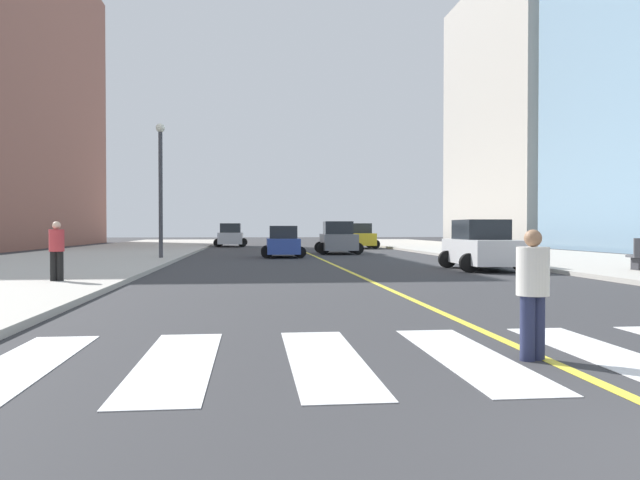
{
  "coord_description": "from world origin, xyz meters",
  "views": [
    {
      "loc": [
        -3.59,
        -3.69,
        1.62
      ],
      "look_at": [
        0.76,
        36.73,
        0.86
      ],
      "focal_mm": 35.57,
      "sensor_mm": 36.0,
      "label": 1
    }
  ],
  "objects": [
    {
      "name": "crosswalk_paint",
      "position": [
        0.0,
        4.0,
        0.01
      ],
      "size": [
        13.5,
        4.0,
        0.01
      ],
      "color": "silver",
      "rests_on": "ground"
    },
    {
      "name": "pedestrian_crossing",
      "position": [
        -0.18,
        3.71,
        0.88
      ],
      "size": [
        0.4,
        0.4,
        1.6
      ],
      "rotation": [
        0.0,
        0.0,
        0.38
      ],
      "color": "#232847",
      "rests_on": "ground"
    },
    {
      "name": "car_blue_fifth",
      "position": [
        -1.88,
        31.48,
        0.82
      ],
      "size": [
        2.47,
        3.93,
        1.75
      ],
      "rotation": [
        0.0,
        0.0,
        -0.01
      ],
      "color": "#2D479E",
      "rests_on": "ground"
    },
    {
      "name": "sidewalk_kerb_west",
      "position": [
        -12.2,
        20.0,
        0.07
      ],
      "size": [
        10.0,
        120.0,
        0.15
      ],
      "primitive_type": "cube",
      "color": "#B2ADA3",
      "rests_on": "ground"
    },
    {
      "name": "car_yellow_second",
      "position": [
        5.04,
        46.63,
        0.94
      ],
      "size": [
        2.87,
        4.54,
        2.01
      ],
      "rotation": [
        0.0,
        0.0,
        3.12
      ],
      "color": "gold",
      "rests_on": "ground"
    },
    {
      "name": "pedestrian_walking_west",
      "position": [
        -8.99,
        14.57,
        1.06
      ],
      "size": [
        0.41,
        0.41,
        1.66
      ],
      "rotation": [
        0.0,
        0.0,
        0.04
      ],
      "color": "black",
      "rests_on": "sidewalk_kerb_west"
    },
    {
      "name": "street_lamp",
      "position": [
        -8.1,
        28.47,
        4.13
      ],
      "size": [
        0.44,
        0.44,
        6.67
      ],
      "color": "#38383D",
      "rests_on": "sidewalk_kerb_west"
    },
    {
      "name": "car_gray_third",
      "position": [
        1.85,
        36.15,
        0.96
      ],
      "size": [
        2.98,
        4.66,
        2.05
      ],
      "rotation": [
        0.0,
        0.0,
        3.1
      ],
      "color": "slate",
      "rests_on": "ground"
    },
    {
      "name": "lane_divider_paint",
      "position": [
        0.0,
        40.0,
        0.01
      ],
      "size": [
        0.16,
        80.0,
        0.01
      ],
      "primitive_type": "cube",
      "color": "yellow",
      "rests_on": "ground"
    },
    {
      "name": "car_silver_fourth",
      "position": [
        -5.43,
        52.23,
        0.95
      ],
      "size": [
        2.88,
        4.58,
        2.04
      ],
      "rotation": [
        0.0,
        0.0,
        -0.01
      ],
      "color": "#B7B7BC",
      "rests_on": "ground"
    },
    {
      "name": "car_white_nearest",
      "position": [
        5.31,
        20.07,
        0.91
      ],
      "size": [
        2.75,
        4.38,
        1.95
      ],
      "rotation": [
        0.0,
        0.0,
        3.13
      ],
      "color": "silver",
      "rests_on": "ground"
    },
    {
      "name": "fire_hydrant",
      "position": [
        7.85,
        28.99,
        0.58
      ],
      "size": [
        0.26,
        0.26,
        0.89
      ],
      "color": "red",
      "rests_on": "sidewalk_kerb_east"
    },
    {
      "name": "parking_garage_concrete",
      "position": [
        28.95,
        60.56,
        13.74
      ],
      "size": [
        18.0,
        24.0,
        27.47
      ],
      "primitive_type": "cube",
      "color": "#B2ADA3",
      "rests_on": "ground"
    }
  ]
}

